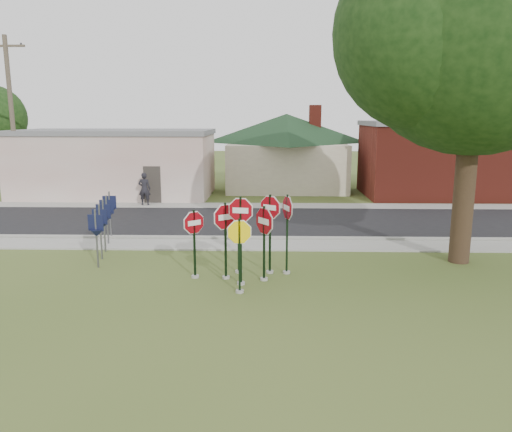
{
  "coord_description": "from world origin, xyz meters",
  "views": [
    {
      "loc": [
        0.78,
        -13.63,
        5.06
      ],
      "look_at": [
        0.38,
        2.0,
        1.91
      ],
      "focal_mm": 35.0,
      "sensor_mm": 36.0,
      "label": 1
    }
  ],
  "objects_px": {
    "stop_sign_center": "(241,228)",
    "stop_sign_left": "(225,230)",
    "stop_sign_yellow": "(239,247)",
    "oak_tree": "(478,26)",
    "pedestrian": "(144,189)",
    "utility_pole_near": "(12,117)"
  },
  "relations": [
    {
      "from": "stop_sign_yellow",
      "to": "stop_sign_left",
      "type": "bearing_deg",
      "value": 111.72
    },
    {
      "from": "oak_tree",
      "to": "stop_sign_yellow",
      "type": "bearing_deg",
      "value": -156.11
    },
    {
      "from": "stop_sign_yellow",
      "to": "oak_tree",
      "type": "height_order",
      "value": "oak_tree"
    },
    {
      "from": "oak_tree",
      "to": "utility_pole_near",
      "type": "xyz_separation_m",
      "value": [
        -21.5,
        11.7,
        -2.93
      ]
    },
    {
      "from": "oak_tree",
      "to": "stop_sign_left",
      "type": "bearing_deg",
      "value": -165.64
    },
    {
      "from": "utility_pole_near",
      "to": "stop_sign_left",
      "type": "bearing_deg",
      "value": -45.68
    },
    {
      "from": "stop_sign_center",
      "to": "stop_sign_left",
      "type": "height_order",
      "value": "stop_sign_center"
    },
    {
      "from": "stop_sign_center",
      "to": "stop_sign_yellow",
      "type": "xyz_separation_m",
      "value": [
        0.0,
        -0.73,
        -0.4
      ]
    },
    {
      "from": "stop_sign_yellow",
      "to": "stop_sign_center",
      "type": "bearing_deg",
      "value": 90.03
    },
    {
      "from": "utility_pole_near",
      "to": "pedestrian",
      "type": "height_order",
      "value": "utility_pole_near"
    },
    {
      "from": "stop_sign_left",
      "to": "pedestrian",
      "type": "xyz_separation_m",
      "value": [
        -5.72,
        12.82,
        -0.6
      ]
    },
    {
      "from": "stop_sign_left",
      "to": "oak_tree",
      "type": "xyz_separation_m",
      "value": [
        8.06,
        2.06,
        6.31
      ]
    },
    {
      "from": "stop_sign_yellow",
      "to": "pedestrian",
      "type": "relative_size",
      "value": 1.24
    },
    {
      "from": "stop_sign_center",
      "to": "stop_sign_left",
      "type": "xyz_separation_m",
      "value": [
        -0.51,
        0.55,
        -0.18
      ]
    },
    {
      "from": "pedestrian",
      "to": "stop_sign_center",
      "type": "bearing_deg",
      "value": 113.53
    },
    {
      "from": "pedestrian",
      "to": "stop_sign_left",
      "type": "bearing_deg",
      "value": 112.6
    },
    {
      "from": "pedestrian",
      "to": "stop_sign_yellow",
      "type": "bearing_deg",
      "value": 112.39
    },
    {
      "from": "stop_sign_yellow",
      "to": "oak_tree",
      "type": "bearing_deg",
      "value": 23.89
    },
    {
      "from": "utility_pole_near",
      "to": "pedestrian",
      "type": "relative_size",
      "value": 5.11
    },
    {
      "from": "stop_sign_yellow",
      "to": "pedestrian",
      "type": "xyz_separation_m",
      "value": [
        -6.23,
        14.1,
        -0.38
      ]
    },
    {
      "from": "oak_tree",
      "to": "pedestrian",
      "type": "xyz_separation_m",
      "value": [
        -13.78,
        10.75,
        -6.91
      ]
    },
    {
      "from": "stop_sign_yellow",
      "to": "pedestrian",
      "type": "bearing_deg",
      "value": 113.84
    }
  ]
}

